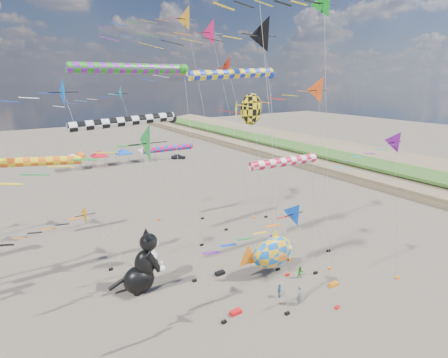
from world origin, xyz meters
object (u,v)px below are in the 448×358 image
Objects in this scene: person_adult at (300,295)px; parked_car at (178,157)px; fish_inflatable at (272,252)px; child_green at (300,272)px; cat_inflatable at (141,260)px; child_blue at (279,291)px.

person_adult is 54.70m from parked_car.
fish_inflatable is 5.10× the size of child_green.
parked_car is at bearing 72.63° from cat_inflatable.
child_blue is (-1.75, -3.03, -1.63)m from fish_inflatable.
cat_inflatable is 11.50m from fish_inflatable.
person_adult is at bearing -102.93° from fish_inflatable.
cat_inflatable is at bearing 91.29° from child_blue.
child_green is (1.70, -1.91, -1.63)m from fish_inflatable.
fish_inflatable is 50.00m from parked_car.
person_adult is at bearing -116.63° from child_blue.
fish_inflatable is 3.04m from child_green.
fish_inflatable is 1.81× the size of parked_car.
child_blue is at bearing -170.07° from parked_car.
person_adult is 1.44× the size of child_green.
child_blue is 53.37m from parked_car.
cat_inflatable is 13.17m from person_adult.
child_green is at bearing -48.23° from fish_inflatable.
cat_inflatable is 3.23× the size of person_adult.
person_adult is 3.87m from child_green.
child_blue is at bearing -139.83° from child_green.
cat_inflatable reaches higher than child_green.
child_blue is (-3.45, -1.12, 0.00)m from child_green.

